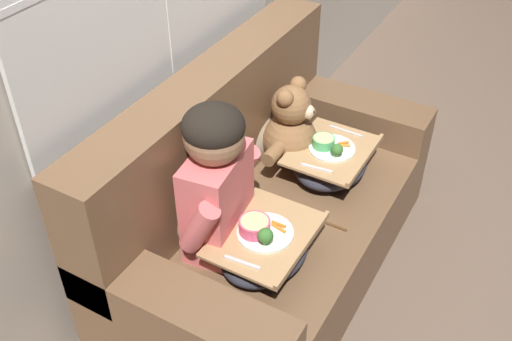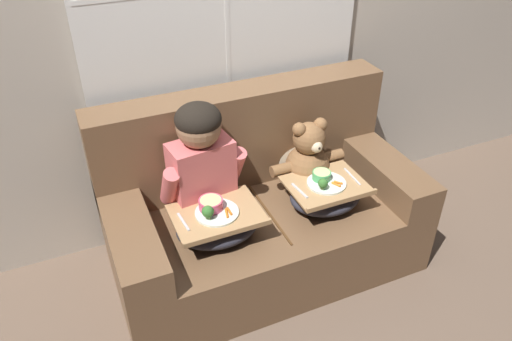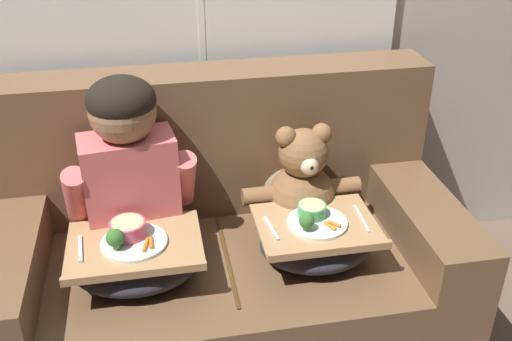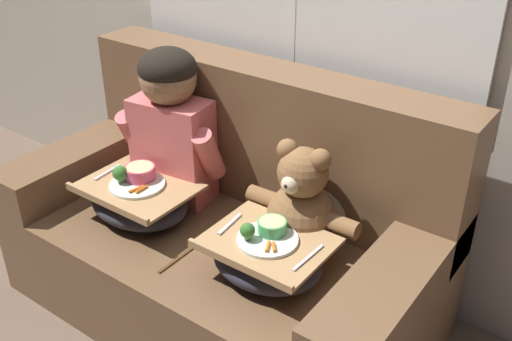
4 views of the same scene
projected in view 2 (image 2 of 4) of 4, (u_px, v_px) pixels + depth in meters
ground_plane at (264, 261)px, 2.97m from camera, size 14.00×14.00×0.00m
wall_back_with_window at (224, 15)px, 2.65m from camera, size 8.00×0.08×2.60m
couch at (259, 208)px, 2.84m from camera, size 1.69×0.88×0.98m
throw_pillow_behind_child at (194, 173)px, 2.75m from camera, size 0.34×0.16×0.35m
throw_pillow_behind_teddy at (295, 149)px, 2.95m from camera, size 0.34×0.16×0.35m
child_figure at (201, 156)px, 2.52m from camera, size 0.47×0.25×0.65m
teddy_bear at (308, 159)px, 2.82m from camera, size 0.46×0.31×0.42m
lap_tray_child at (217, 223)px, 2.51m from camera, size 0.44×0.34×0.23m
lap_tray_teddy at (325, 194)px, 2.72m from camera, size 0.42×0.34×0.22m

